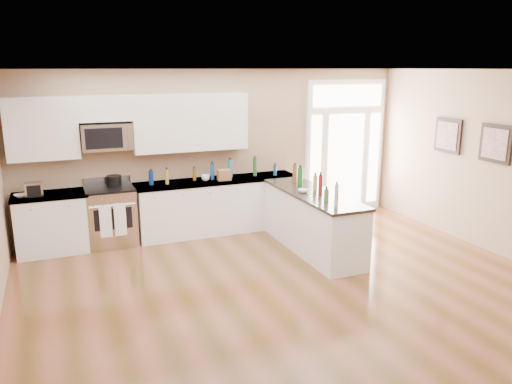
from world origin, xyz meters
The scene contains 20 objects.
ground centered at (0.00, 0.00, 0.00)m, with size 8.00×8.00×0.00m, color #553818.
room_shell centered at (0.00, 0.00, 1.71)m, with size 8.00×8.00×8.00m.
back_cabinet_left centered at (-2.87, 3.69, 0.44)m, with size 1.10×0.66×0.94m.
back_cabinet_right centered at (-0.16, 3.69, 0.44)m, with size 2.85×0.66×0.94m.
peninsula_cabinet centered at (0.93, 2.24, 0.43)m, with size 0.69×2.32×0.94m.
upper_cabinet_left centered at (-2.88, 3.83, 1.93)m, with size 1.04×0.33×0.95m, color white.
upper_cabinet_right centered at (-0.57, 3.83, 1.93)m, with size 1.94×0.33×0.95m, color white.
upper_cabinet_short centered at (-1.95, 3.83, 2.20)m, with size 0.82×0.33×0.40m, color white.
microwave centered at (-1.95, 3.80, 1.76)m, with size 0.78×0.41×0.42m.
entry_door centered at (2.55, 3.95, 1.30)m, with size 1.70×0.10×2.60m.
wall_art_near centered at (3.47, 2.20, 1.70)m, with size 0.05×0.58×0.58m.
wall_art_far centered at (3.47, 1.20, 1.70)m, with size 0.05×0.58×0.58m.
kitchen_range centered at (-1.98, 3.69, 0.48)m, with size 0.76×0.68×1.08m.
stockpot centered at (-1.89, 3.80, 1.04)m, with size 0.24×0.24×0.19m, color black.
toaster_oven centered at (-3.07, 3.61, 1.05)m, with size 0.25×0.20×0.21m, color silver.
cardboard_box centered at (-0.07, 3.59, 1.03)m, with size 0.22×0.16×0.18m, color brown.
bowl_left centered at (-3.27, 3.63, 0.96)m, with size 0.18×0.18×0.04m, color white.
bowl_peninsula centered at (0.77, 2.29, 0.97)m, with size 0.17×0.17×0.05m, color white.
cup_counter centered at (-0.39, 3.66, 0.99)m, with size 0.14×0.14×0.11m, color white.
counter_bottles centered at (0.35, 3.05, 1.08)m, with size 2.39×2.43×0.32m.
Camera 1 is at (-2.73, -4.37, 2.82)m, focal length 35.00 mm.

